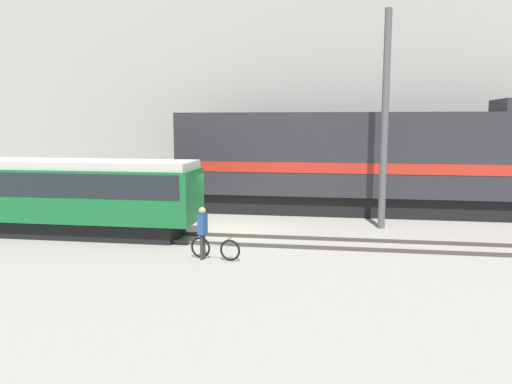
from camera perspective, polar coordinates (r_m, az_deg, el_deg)
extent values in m
plane|color=#9E998C|center=(21.05, -3.06, -4.50)|extent=(120.00, 120.00, 0.00)
cube|color=#47423D|center=(18.69, -4.69, -5.89)|extent=(60.00, 0.07, 0.14)
cube|color=#47423D|center=(20.05, -3.70, -4.93)|extent=(60.00, 0.07, 0.14)
cube|color=#47423D|center=(25.25, -0.95, -2.24)|extent=(60.00, 0.07, 0.14)
cube|color=#47423D|center=(26.65, -0.40, -1.71)|extent=(60.00, 0.07, 0.14)
cube|color=#B7B2A8|center=(32.24, 1.38, 13.82)|extent=(39.43, 6.00, 15.68)
cube|color=black|center=(25.53, 11.83, -1.32)|extent=(16.87, 2.55, 1.00)
cube|color=#2D2D33|center=(25.26, 11.99, 4.31)|extent=(18.34, 3.00, 4.02)
cube|color=red|center=(25.30, 11.95, 2.94)|extent=(17.97, 3.04, 0.50)
cube|color=black|center=(21.90, -21.90, -3.65)|extent=(10.39, 2.00, 0.70)
cube|color=#196B33|center=(21.68, -22.09, -0.08)|extent=(11.80, 2.50, 2.05)
cube|color=#1E2328|center=(21.63, -22.15, 1.16)|extent=(11.33, 2.54, 0.90)
cube|color=beige|center=(21.56, -22.25, 3.01)|extent=(11.57, 2.38, 0.30)
torus|color=black|center=(16.56, -2.99, -6.66)|extent=(0.72, 0.20, 0.72)
torus|color=black|center=(16.99, -6.35, -6.32)|extent=(0.72, 0.20, 0.72)
cylinder|color=#A5A5AD|center=(16.74, -4.70, -6.08)|extent=(0.91, 0.21, 0.04)
cylinder|color=#A5A5AD|center=(16.89, -5.90, -5.84)|extent=(0.03, 0.03, 0.32)
cylinder|color=#262626|center=(16.46, -3.00, -5.29)|extent=(0.11, 0.44, 0.02)
cylinder|color=#333333|center=(16.85, -5.98, -6.17)|extent=(0.11, 0.11, 0.87)
cylinder|color=#333333|center=(16.71, -6.23, -6.30)|extent=(0.11, 0.11, 0.87)
cube|color=#264C8C|center=(16.61, -6.14, -3.67)|extent=(0.28, 0.39, 0.67)
sphere|color=tan|center=(16.53, -6.17, -2.13)|extent=(0.23, 0.23, 0.23)
cylinder|color=#595959|center=(21.84, 14.51, 7.83)|extent=(0.30, 0.30, 9.17)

